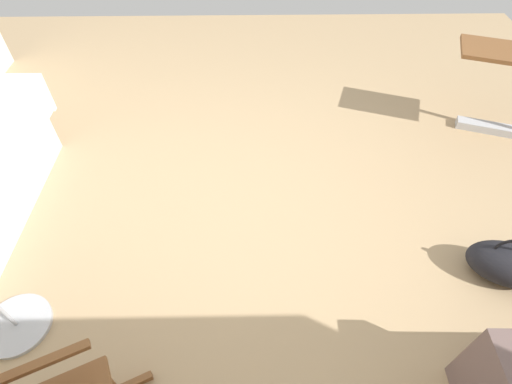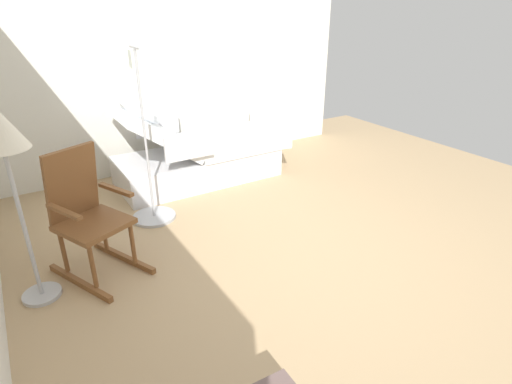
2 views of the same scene
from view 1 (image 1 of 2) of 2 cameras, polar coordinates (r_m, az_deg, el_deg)
name	(u,v)px [view 1 (image 1 of 2)]	position (r m, az deg, el deg)	size (l,w,h in m)	color
ground_plane	(257,212)	(3.25, 0.13, -2.89)	(7.40, 7.40, 0.00)	tan
overbed_table	(505,83)	(4.34, 32.40, 13.15)	(0.89, 0.63, 0.84)	#B2B5BA
duffel_bag	(509,264)	(3.29, 32.78, -8.79)	(0.64, 0.50, 0.43)	black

